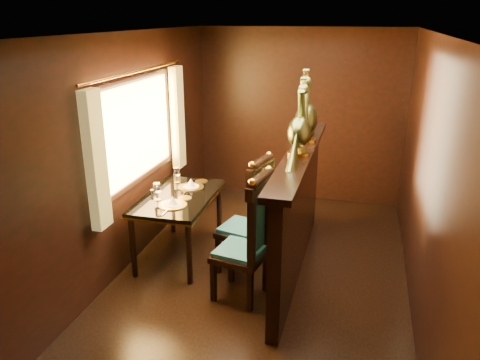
# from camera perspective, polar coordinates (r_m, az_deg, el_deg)

# --- Properties ---
(ground) EXTENTS (5.00, 5.00, 0.00)m
(ground) POSITION_cam_1_polar(r_m,az_deg,el_deg) (5.09, 2.51, -11.98)
(ground) COLOR black
(ground) RESTS_ON ground
(room_shell) EXTENTS (3.04, 5.04, 2.52)m
(room_shell) POSITION_cam_1_polar(r_m,az_deg,el_deg) (4.50, 1.79, 5.71)
(room_shell) COLOR black
(room_shell) RESTS_ON ground
(partition) EXTENTS (0.26, 2.70, 1.36)m
(partition) POSITION_cam_1_polar(r_m,az_deg,el_deg) (4.97, 7.01, -3.63)
(partition) COLOR black
(partition) RESTS_ON ground
(dining_table) EXTENTS (0.80, 1.28, 0.94)m
(dining_table) POSITION_cam_1_polar(r_m,az_deg,el_deg) (5.31, -7.54, -2.59)
(dining_table) COLOR black
(dining_table) RESTS_ON ground
(chair_left) EXTENTS (0.56, 0.58, 1.33)m
(chair_left) POSITION_cam_1_polar(r_m,az_deg,el_deg) (4.44, 1.48, -6.71)
(chair_left) COLOR black
(chair_left) RESTS_ON ground
(chair_right) EXTENTS (0.58, 0.59, 1.33)m
(chair_right) POSITION_cam_1_polar(r_m,az_deg,el_deg) (4.90, 1.62, -4.09)
(chair_right) COLOR black
(chair_right) RESTS_ON ground
(peacock_left) EXTENTS (0.23, 0.61, 0.73)m
(peacock_left) POSITION_cam_1_polar(r_m,az_deg,el_deg) (4.51, 7.28, 7.46)
(peacock_left) COLOR #194C36
(peacock_left) RESTS_ON partition
(peacock_right) EXTENTS (0.25, 0.67, 0.79)m
(peacock_right) POSITION_cam_1_polar(r_m,az_deg,el_deg) (5.01, 8.16, 8.99)
(peacock_right) COLOR #194C36
(peacock_right) RESTS_ON partition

